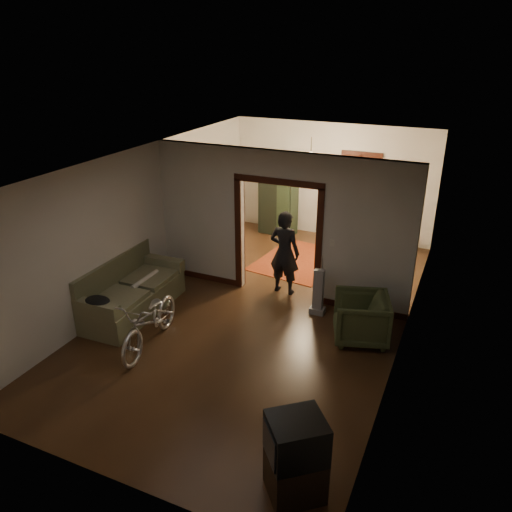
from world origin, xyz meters
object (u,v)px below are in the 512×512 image
Objects in this scene: person at (284,253)px; desk at (373,236)px; armchair at (361,318)px; locker at (278,199)px; sofa at (131,287)px; bicycle at (150,321)px.

person is 3.09m from desk.
person is at bearing -125.79° from desk.
locker is at bearing -160.36° from armchair.
desk is (3.38, 4.69, -0.14)m from sofa.
bicycle is 5.67m from locker.
armchair is 3.97m from desk.
person is (1.27, 2.64, 0.38)m from bicycle.
sofa is at bearing 43.38° from person.
sofa reaches higher than desk.
locker is (0.92, 4.87, 0.40)m from sofa.
bicycle is 1.99× the size of armchair.
locker reaches higher than desk.
sofa is 5.78m from desk.
bicycle is 1.84× the size of desk.
locker reaches higher than person.
sofa is at bearing -139.63° from desk.
bicycle is at bearing 68.00° from person.
bicycle is 5.98m from desk.
armchair is 0.49× the size of locker.
bicycle is (0.97, -0.78, -0.04)m from sofa.
sofa is 4.08m from armchair.
sofa is 2.27× the size of desk.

